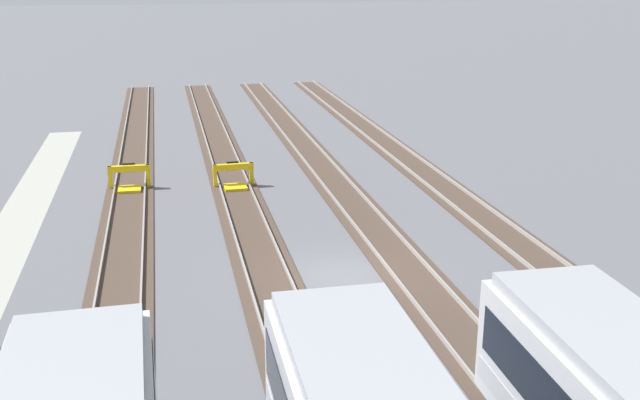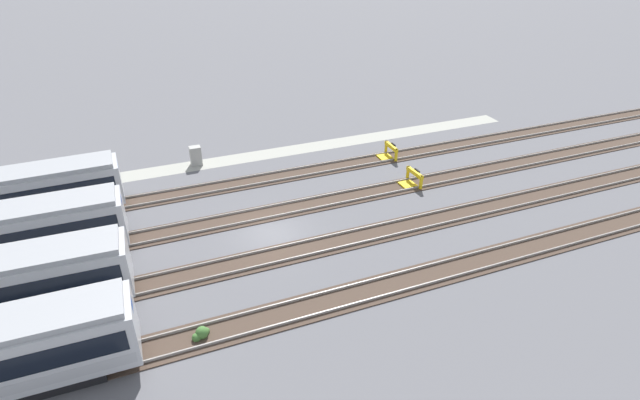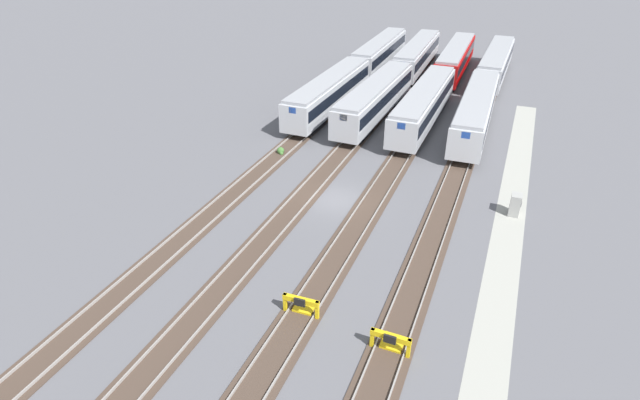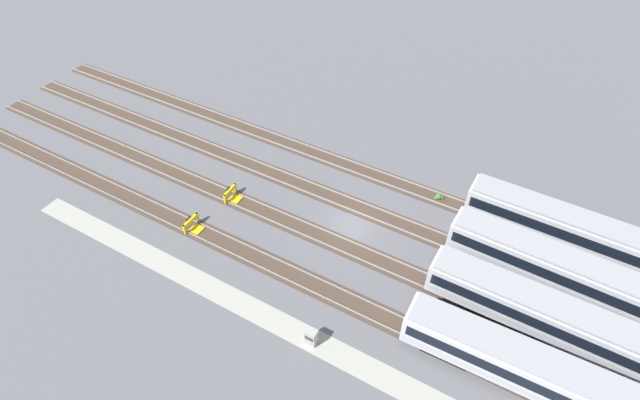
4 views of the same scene
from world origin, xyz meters
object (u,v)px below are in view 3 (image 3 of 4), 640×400
Objects in this scene: bumper_stop_near_inner_track at (303,304)px; subway_car_back_row_centre at (417,55)px; subway_car_front_row_leftmost at (455,59)px; subway_car_back_row_leftmost at (380,52)px; subway_car_front_row_centre at (476,111)px; subway_car_front_row_right_inner at (375,98)px; electrical_cabinet at (515,205)px; weed_clump at (281,151)px; subway_car_front_row_left_inner at (424,104)px; bumper_stop_nearest_track at (392,341)px; subway_car_back_row_rightmost at (496,63)px; subway_car_front_row_rightmost at (330,92)px.

subway_car_back_row_centre is at bearing 5.87° from bumper_stop_near_inner_track.
subway_car_back_row_leftmost is at bearing 92.04° from subway_car_front_row_leftmost.
subway_car_front_row_centre is 9.94m from subway_car_front_row_right_inner.
subway_car_back_row_leftmost reaches higher than electrical_cabinet.
bumper_stop_near_inner_track is (-48.47, 0.01, -1.53)m from subway_car_front_row_leftmost.
subway_car_back_row_leftmost is 30.48m from weed_clump.
subway_car_front_row_left_inner and subway_car_back_row_leftmost have the same top height.
subway_car_front_row_left_inner is at bearing -40.44° from weed_clump.
subway_car_back_row_centre is 19.63× the size of weed_clump.
subway_car_back_row_centre is at bearing 11.48° from bumper_stop_nearest_track.
subway_car_back_row_leftmost is 1.00× the size of subway_car_back_row_rightmost.
subway_car_front_row_right_inner is (0.00, 4.96, 0.00)m from subway_car_front_row_left_inner.
subway_car_front_row_leftmost is 48.49m from bumper_stop_near_inner_track.
subway_car_back_row_rightmost is at bearing -26.16° from weed_clump.
subway_car_front_row_left_inner is (-19.07, 0.03, 0.00)m from subway_car_front_row_leftmost.
subway_car_front_row_rightmost is at bearing 26.45° from bumper_stop_nearest_track.
weed_clump is at bearing 153.84° from subway_car_back_row_rightmost.
subway_car_front_row_rightmost is 18.71m from subway_car_back_row_leftmost.
subway_car_front_row_right_inner is 11.29× the size of electrical_cabinet.
subway_car_back_row_leftmost is 15.04m from subway_car_back_row_rightmost.
bumper_stop_near_inner_track is (-48.11, -10.00, -1.53)m from subway_car_back_row_leftmost.
subway_car_front_row_rightmost is at bearing 141.55° from subway_car_back_row_rightmost.
subway_car_front_row_right_inner is 19.64× the size of weed_clump.
subway_car_front_row_right_inner is at bearing -23.22° from weed_clump.
subway_car_front_row_leftmost is 49.47m from bumper_stop_nearest_track.
bumper_stop_near_inner_track is at bearing 81.75° from bumper_stop_nearest_track.
subway_car_front_row_centre is at bearing -141.35° from subway_car_back_row_leftmost.
bumper_stop_nearest_track is 2.18× the size of weed_clump.
subway_car_front_row_left_inner is 1.00× the size of subway_car_front_row_rightmost.
bumper_stop_nearest_track is (-30.13, -9.99, -1.53)m from subway_car_front_row_right_inner.
bumper_stop_near_inner_track is at bearing -179.97° from subway_car_front_row_left_inner.
subway_car_front_row_left_inner reaches higher than bumper_stop_near_inner_track.
subway_car_front_row_right_inner is (0.00, 9.94, 0.00)m from subway_car_front_row_centre.
subway_car_front_row_right_inner is 1.00× the size of subway_car_back_row_leftmost.
electrical_cabinet is at bearing -149.56° from subway_car_back_row_leftmost.
subway_car_back_row_rightmost is 11.27× the size of electrical_cabinet.
subway_car_front_row_rightmost is at bearing 90.00° from subway_car_front_row_right_inner.
electrical_cabinet is (-33.84, -9.66, -1.24)m from subway_car_front_row_leftmost.
subway_car_front_row_leftmost is 1.00× the size of subway_car_front_row_left_inner.
subway_car_back_row_centre is 37.02m from electrical_cabinet.
subway_car_front_row_leftmost is at bearing 88.22° from subway_car_back_row_rightmost.
subway_car_front_row_leftmost is at bearing -0.09° from subway_car_front_row_left_inner.
electrical_cabinet is at bearing -98.84° from weed_clump.
subway_car_front_row_leftmost and subway_car_back_row_leftmost have the same top height.
bumper_stop_near_inner_track is 20.32m from weed_clump.
subway_car_front_row_left_inner is at bearing -90.00° from subway_car_front_row_right_inner.
subway_car_front_row_leftmost is 1.00× the size of subway_car_front_row_rightmost.
bumper_stop_near_inner_track is (0.73, 5.01, 0.00)m from bumper_stop_nearest_track.
subway_car_back_row_rightmost is at bearing -91.56° from subway_car_back_row_centre.
subway_car_front_row_centre is 21.61m from subway_car_back_row_centre.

